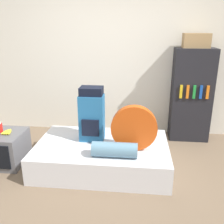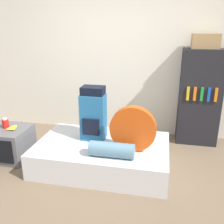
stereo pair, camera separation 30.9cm
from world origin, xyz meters
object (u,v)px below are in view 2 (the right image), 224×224
sleeping_roll (112,150)px  cardboard_box (206,41)px  canister (5,123)px  tent_bag (133,129)px  television (9,143)px  backpack (93,114)px  bookshelf (200,98)px

sleeping_roll → cardboard_box: bearing=51.9°
sleeping_roll → canister: canister is taller
canister → tent_bag: bearing=-2.8°
canister → television: bearing=-40.2°
sleeping_roll → cardboard_box: (1.12, 1.43, 1.18)m
sleeping_roll → television: 1.60m
canister → sleeping_roll: bearing=-11.0°
television → cardboard_box: cardboard_box is taller
television → canister: canister is taller
canister → backpack: bearing=6.6°
cardboard_box → tent_bag: bearing=-126.7°
cardboard_box → canister: bearing=-157.8°
television → bookshelf: 2.97m
sleeping_roll → cardboard_box: size_ratio=1.36×
sleeping_roll → television: sleeping_roll is taller
tent_bag → television: (-1.79, 0.05, -0.40)m
television → bookshelf: size_ratio=0.37×
backpack → canister: size_ratio=5.27×
sleeping_roll → canister: bearing=169.0°
bookshelf → cardboard_box: bearing=106.6°
television → bookshelf: bearing=22.8°
backpack → cardboard_box: cardboard_box is taller
tent_bag → canister: 1.84m
backpack → bookshelf: bookshelf is taller
tent_bag → canister: bearing=177.2°
backpack → canister: (-1.26, -0.15, -0.18)m
bookshelf → cardboard_box: size_ratio=3.78×
sleeping_roll → tent_bag: bearing=45.5°
tent_bag → cardboard_box: cardboard_box is taller
television → backpack: bearing=8.5°
backpack → canister: bearing=-173.4°
backpack → television: bearing=-171.5°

